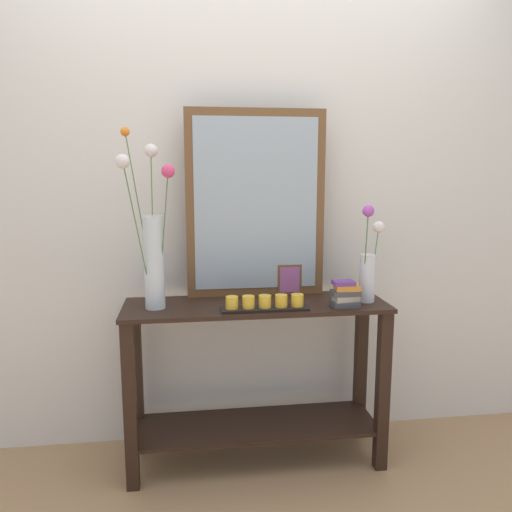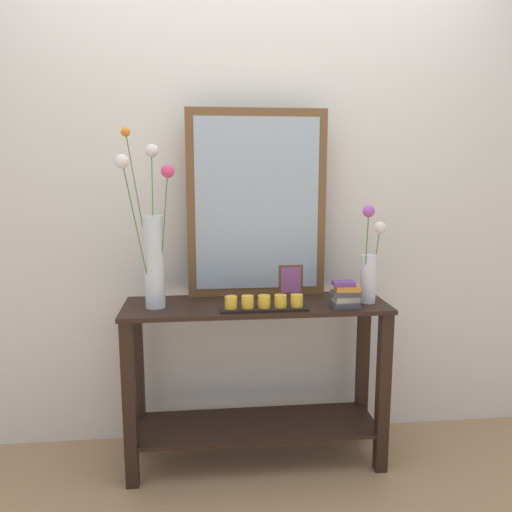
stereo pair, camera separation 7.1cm
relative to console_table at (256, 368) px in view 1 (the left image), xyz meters
name	(u,v)px [view 1 (the left image)]	position (x,y,z in m)	size (l,w,h in m)	color
ground_plane	(256,461)	(0.00, 0.00, -0.48)	(7.00, 6.00, 0.02)	#A87F56
wall_back	(248,183)	(0.00, 0.31, 0.88)	(6.40, 0.08, 2.70)	silver
console_table	(256,368)	(0.00, 0.00, 0.00)	(1.23, 0.38, 0.80)	black
mirror_leaning	(256,204)	(0.02, 0.16, 0.78)	(0.68, 0.03, 0.91)	brown
tall_vase_left	(153,246)	(-0.47, -0.02, 0.61)	(0.24, 0.27, 0.80)	silver
vase_right	(369,266)	(0.53, -0.04, 0.49)	(0.14, 0.15, 0.46)	silver
candle_tray	(265,304)	(0.02, -0.12, 0.35)	(0.39, 0.09, 0.07)	black
picture_frame_small	(290,280)	(0.19, 0.15, 0.40)	(0.12, 0.01, 0.15)	brown
book_stack	(345,294)	(0.40, -0.11, 0.38)	(0.13, 0.10, 0.12)	#424247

